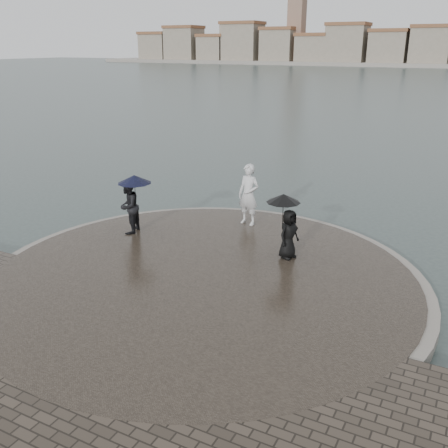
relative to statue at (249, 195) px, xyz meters
The scene contains 6 objects.
ground 8.07m from the statue, 85.35° to the right, with size 400.00×400.00×0.00m, color #2B3835.
kerb_ring 4.65m from the statue, 81.71° to the right, with size 12.50×12.50×0.32m, color gray.
quay_tip 4.64m from the statue, 81.71° to the right, with size 11.90×11.90×0.36m, color #2D261E.
statue is the anchor object (origin of this frame).
visitor_left 4.16m from the statue, 140.05° to the right, with size 1.27×1.20×2.04m.
visitor_right 3.13m from the statue, 43.59° to the right, with size 1.11×1.05×1.95m.
Camera 1 is at (6.46, -7.53, 6.47)m, focal length 40.00 mm.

